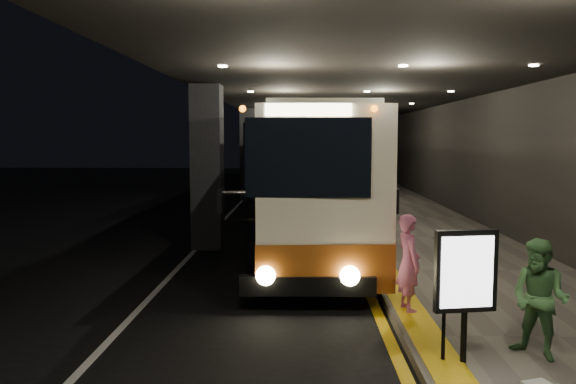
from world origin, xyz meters
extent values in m
plane|color=black|center=(0.00, 0.00, 0.00)|extent=(90.00, 90.00, 0.00)
cube|color=silver|center=(-1.80, 5.00, 0.01)|extent=(0.12, 50.00, 0.01)
cube|color=gold|center=(2.35, 5.00, 0.01)|extent=(0.18, 50.00, 0.01)
cube|color=#514C44|center=(4.75, 5.00, 0.07)|extent=(4.50, 50.00, 0.15)
cube|color=gold|center=(2.85, 5.00, 0.16)|extent=(0.50, 50.00, 0.01)
cube|color=black|center=(7.00, 5.00, 3.00)|extent=(0.10, 50.00, 6.00)
cube|color=black|center=(-1.50, 4.00, 2.20)|extent=(0.80, 0.80, 4.40)
cube|color=black|center=(-1.50, 16.00, 2.20)|extent=(0.80, 0.80, 4.40)
cube|color=black|center=(2.50, 5.00, 4.60)|extent=(9.00, 50.00, 0.40)
cube|color=beige|center=(1.15, 3.77, 1.97)|extent=(2.94, 11.34, 3.18)
cube|color=brown|center=(1.15, 3.77, 0.80)|extent=(2.96, 11.36, 0.84)
cube|color=black|center=(1.15, -1.88, 2.67)|extent=(2.06, 0.17, 1.31)
cube|color=black|center=(1.15, -1.80, 0.51)|extent=(2.30, 0.37, 0.33)
cylinder|color=black|center=(0.10, 0.21, 0.47)|extent=(0.26, 0.94, 0.94)
cylinder|color=black|center=(2.20, 0.21, 0.47)|extent=(0.26, 0.94, 0.94)
cylinder|color=black|center=(0.10, 7.51, 0.47)|extent=(0.26, 0.94, 0.94)
cylinder|color=black|center=(2.20, 7.51, 0.47)|extent=(0.26, 0.94, 0.94)
sphere|color=#FFEAA5|center=(0.44, -1.89, 0.70)|extent=(0.34, 0.34, 0.34)
sphere|color=#FFEAA5|center=(1.85, -1.89, 0.70)|extent=(0.34, 0.34, 0.34)
cube|color=#FFF2BF|center=(1.15, -1.89, 3.44)|extent=(1.40, 0.13, 0.21)
cube|color=beige|center=(0.99, 15.25, 1.97)|extent=(2.80, 11.37, 3.20)
cube|color=brown|center=(0.99, 15.25, 0.80)|extent=(2.82, 11.39, 0.85)
cube|color=black|center=(0.99, 9.58, 2.68)|extent=(2.07, 0.14, 1.32)
cube|color=black|center=(0.99, 9.66, 0.52)|extent=(2.31, 0.34, 0.33)
cylinder|color=black|center=(-0.07, 11.67, 0.47)|extent=(0.26, 0.94, 0.94)
cylinder|color=black|center=(2.04, 11.67, 0.47)|extent=(0.26, 0.94, 0.94)
cylinder|color=black|center=(-0.07, 19.01, 0.47)|extent=(0.26, 0.94, 0.94)
cylinder|color=black|center=(2.04, 19.01, 0.47)|extent=(0.26, 0.94, 0.94)
imported|color=#AA4F71|center=(2.80, -1.96, 0.95)|extent=(0.50, 0.65, 1.60)
imported|color=#417440|center=(4.11, -3.95, 0.93)|extent=(0.85, 0.87, 1.55)
cylinder|color=black|center=(3.10, -4.13, 0.48)|extent=(0.08, 0.08, 0.66)
cube|color=black|center=(3.10, -4.13, 1.33)|extent=(0.81, 0.23, 1.04)
cube|color=white|center=(3.10, -4.19, 1.33)|extent=(0.67, 0.13, 0.90)
cylinder|color=black|center=(2.86, -4.06, 0.68)|extent=(0.05, 0.05, 1.07)
camera|label=1|loc=(1.04, -11.06, 2.98)|focal=35.00mm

